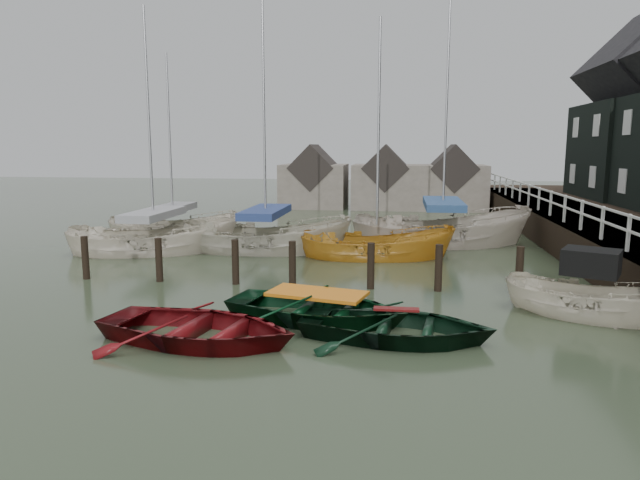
# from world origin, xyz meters

# --- Properties ---
(ground) EXTENTS (120.00, 120.00, 0.00)m
(ground) POSITION_xyz_m (0.00, 0.00, 0.00)
(ground) COLOR #2D3924
(ground) RESTS_ON ground
(pier) EXTENTS (3.04, 32.00, 2.70)m
(pier) POSITION_xyz_m (9.48, 10.00, 0.71)
(pier) COLOR black
(pier) RESTS_ON ground
(mooring_pilings) EXTENTS (13.72, 0.22, 1.80)m
(mooring_pilings) POSITION_xyz_m (-1.11, 3.00, 0.50)
(mooring_pilings) COLOR black
(mooring_pilings) RESTS_ON ground
(far_sheds) EXTENTS (14.00, 4.08, 4.39)m
(far_sheds) POSITION_xyz_m (0.83, 26.00, 1.86)
(far_sheds) COLOR #665B51
(far_sheds) RESTS_ON ground
(rowboat_red) EXTENTS (5.07, 4.04, 0.94)m
(rowboat_red) POSITION_xyz_m (-2.29, -2.31, 0.00)
(rowboat_red) COLOR #600D11
(rowboat_red) RESTS_ON ground
(rowboat_green) EXTENTS (5.17, 4.21, 0.94)m
(rowboat_green) POSITION_xyz_m (0.07, -0.40, 0.00)
(rowboat_green) COLOR black
(rowboat_green) RESTS_ON ground
(rowboat_dkgreen) EXTENTS (4.66, 3.59, 0.89)m
(rowboat_dkgreen) POSITION_xyz_m (2.00, -1.51, 0.00)
(rowboat_dkgreen) COLOR black
(rowboat_dkgreen) RESTS_ON ground
(motorboat) EXTENTS (4.51, 3.27, 2.53)m
(motorboat) POSITION_xyz_m (6.80, 0.80, 0.10)
(motorboat) COLOR beige
(motorboat) RESTS_ON ground
(sailboat_a) EXTENTS (7.22, 4.76, 10.85)m
(sailboat_a) POSITION_xyz_m (-7.79, 7.78, 0.06)
(sailboat_a) COLOR beige
(sailboat_a) RESTS_ON ground
(sailboat_b) EXTENTS (7.16, 3.02, 11.83)m
(sailboat_b) POSITION_xyz_m (-3.38, 8.66, 0.06)
(sailboat_b) COLOR #BDB6A2
(sailboat_b) RESTS_ON ground
(sailboat_c) EXTENTS (6.12, 2.69, 10.05)m
(sailboat_c) POSITION_xyz_m (1.17, 7.93, 0.01)
(sailboat_c) COLOR #C28324
(sailboat_c) RESTS_ON ground
(sailboat_d) EXTENTS (8.36, 4.59, 12.51)m
(sailboat_d) POSITION_xyz_m (3.87, 11.23, 0.06)
(sailboat_d) COLOR #B9AC9E
(sailboat_d) RESTS_ON ground
(sailboat_e) EXTENTS (6.33, 3.37, 9.54)m
(sailboat_e) POSITION_xyz_m (-8.50, 11.46, 0.06)
(sailboat_e) COLOR beige
(sailboat_e) RESTS_ON ground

